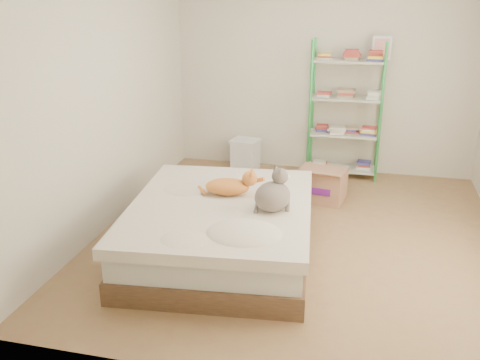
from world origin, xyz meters
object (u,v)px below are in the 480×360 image
(orange_cat, at_px, (227,185))
(shelf_unit, at_px, (346,111))
(grey_cat, at_px, (273,190))
(bed, at_px, (221,229))
(cardboard_box, at_px, (322,184))
(white_bin, at_px, (245,154))

(orange_cat, relative_size, shelf_unit, 0.27)
(grey_cat, xyz_separation_m, shelf_unit, (0.46, 2.48, 0.15))
(bed, distance_m, grey_cat, 0.65)
(shelf_unit, bearing_deg, orange_cat, -112.94)
(bed, relative_size, cardboard_box, 3.71)
(orange_cat, relative_size, cardboard_box, 0.84)
(shelf_unit, xyz_separation_m, white_bin, (-1.26, -0.03, -0.64))
(shelf_unit, height_order, white_bin, shelf_unit)
(grey_cat, height_order, shelf_unit, shelf_unit)
(shelf_unit, relative_size, cardboard_box, 3.06)
(shelf_unit, bearing_deg, grey_cat, -100.58)
(bed, height_order, cardboard_box, bed)
(grey_cat, height_order, cardboard_box, grey_cat)
(bed, distance_m, white_bin, 2.41)
(bed, xyz_separation_m, orange_cat, (0.00, 0.22, 0.35))
(bed, relative_size, shelf_unit, 1.21)
(grey_cat, relative_size, cardboard_box, 0.67)
(bed, relative_size, grey_cat, 5.51)
(white_bin, bearing_deg, orange_cat, -81.28)
(bed, bearing_deg, cardboard_box, 58.17)
(white_bin, bearing_deg, shelf_unit, 1.40)
(grey_cat, height_order, white_bin, grey_cat)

